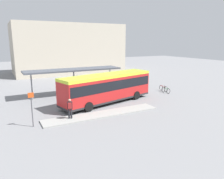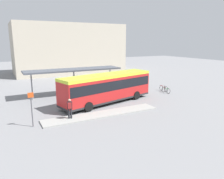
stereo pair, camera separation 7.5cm
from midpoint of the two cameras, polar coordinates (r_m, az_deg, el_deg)
The scene contains 10 objects.
ground_plane at distance 24.32m, azimuth -1.25°, elevation -3.45°, with size 120.00×120.00×0.00m, color gray.
curb_island at distance 20.41m, azimuth -2.52°, elevation -6.45°, with size 11.10×1.80×0.12m.
city_bus at distance 23.87m, azimuth -1.25°, elevation 0.87°, with size 11.38×5.07×3.21m.
pedestrian_waiting at distance 19.14m, azimuth -11.05°, elevation -4.62°, with size 0.48×0.53×1.75m.
bicycle_green at distance 29.73m, azimuth 13.80°, elevation -0.16°, with size 0.48×1.63×0.70m.
bicycle_red at distance 30.60m, azimuth 13.22°, elevation 0.28°, with size 0.48×1.78×0.77m.
station_shelter at distance 27.75m, azimuth -10.08°, elevation 4.99°, with size 11.98×2.77×3.30m.
potted_planter_near_shelter at distance 28.12m, azimuth 1.24°, elevation 0.18°, with size 0.79×0.79×1.30m.
platform_sign at distance 18.31m, azimuth -20.32°, elevation -4.56°, with size 0.44×0.08×2.80m.
station_building at distance 48.69m, azimuth -11.39°, elevation 10.40°, with size 22.38×10.51×10.21m.
Camera 1 is at (-10.45, -20.91, 6.68)m, focal length 35.00 mm.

